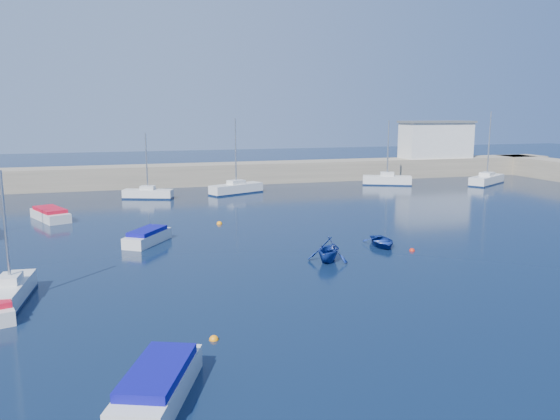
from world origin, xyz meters
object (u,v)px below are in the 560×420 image
object	(u,v)px
harbor_office	(436,140)
sailboat_5	(148,194)
sailboat_6	(236,188)
motorboat_2	(50,214)
motorboat_1	(147,237)
dinghy_left	(328,249)
sailboat_1	(11,291)
dinghy_center	(382,242)
motorboat_3	(158,384)
sailboat_8	(487,180)
sailboat_7	(387,180)

from	to	relation	value
harbor_office	sailboat_5	distance (m)	42.57
sailboat_6	motorboat_2	xyz separation A→B (m)	(-18.53, -10.51, -0.11)
motorboat_1	dinghy_left	xyz separation A→B (m)	(10.46, -8.03, 0.27)
sailboat_5	sailboat_6	size ratio (longest dim) A/B	0.82
motorboat_1	sailboat_5	bearing A→B (deg)	119.84
sailboat_1	dinghy_left	world-z (taller)	sailboat_1
motorboat_2	dinghy_center	distance (m)	28.28
sailboat_5	motorboat_3	bearing A→B (deg)	-162.84
sailboat_8	motorboat_3	xyz separation A→B (m)	(-44.39, -42.16, -0.08)
sailboat_1	sailboat_6	bearing A→B (deg)	65.52
harbor_office	sailboat_7	world-z (taller)	sailboat_7
harbor_office	sailboat_1	xyz separation A→B (m)	(-49.43, -41.10, -4.56)
harbor_office	sailboat_8	world-z (taller)	sailboat_8
harbor_office	motorboat_3	size ratio (longest dim) A/B	1.93
dinghy_left	dinghy_center	bearing A→B (deg)	63.57
sailboat_7	motorboat_3	bearing A→B (deg)	169.91
sailboat_5	dinghy_center	xyz separation A→B (m)	(14.22, -26.19, -0.23)
sailboat_5	dinghy_left	bearing A→B (deg)	-142.22
sailboat_7	motorboat_1	bearing A→B (deg)	152.22
motorboat_3	harbor_office	bearing A→B (deg)	72.60
sailboat_1	sailboat_8	distance (m)	59.16
sailboat_6	sailboat_8	world-z (taller)	sailboat_8
sailboat_7	motorboat_3	size ratio (longest dim) A/B	1.57
sailboat_1	motorboat_3	distance (m)	12.96
harbor_office	sailboat_8	bearing A→B (deg)	-83.86
motorboat_3	dinghy_center	distance (m)	23.16
motorboat_2	dinghy_left	world-z (taller)	dinghy_left
sailboat_6	motorboat_1	bearing A→B (deg)	128.30
dinghy_left	motorboat_2	bearing A→B (deg)	169.03
sailboat_7	dinghy_center	xyz separation A→B (m)	(-15.54, -28.93, -0.34)
motorboat_1	dinghy_left	distance (m)	13.18
sailboat_5	sailboat_7	bearing A→B (deg)	-64.73
motorboat_2	sailboat_6	bearing A→B (deg)	5.52
sailboat_6	motorboat_2	size ratio (longest dim) A/B	1.56
sailboat_1	motorboat_2	bearing A→B (deg)	96.12
sailboat_5	sailboat_6	bearing A→B (deg)	-64.97
sailboat_1	motorboat_1	bearing A→B (deg)	60.88
sailboat_1	dinghy_left	xyz separation A→B (m)	(17.50, 2.39, 0.22)
sailboat_8	dinghy_center	world-z (taller)	sailboat_8
sailboat_8	motorboat_2	size ratio (longest dim) A/B	1.70
sailboat_1	motorboat_1	world-z (taller)	sailboat_1
sailboat_1	dinghy_center	world-z (taller)	sailboat_1
sailboat_6	sailboat_8	distance (m)	32.48
motorboat_3	dinghy_center	size ratio (longest dim) A/B	1.70
motorboat_3	dinghy_center	xyz separation A→B (m)	(16.34, 16.41, -0.22)
sailboat_5	motorboat_2	size ratio (longest dim) A/B	1.28
sailboat_1	sailboat_7	distance (m)	50.97
sailboat_5	dinghy_left	distance (m)	30.25
motorboat_2	dinghy_center	bearing A→B (deg)	-59.84
sailboat_8	motorboat_2	world-z (taller)	sailboat_8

